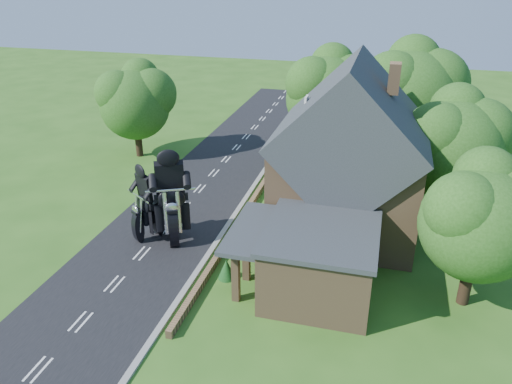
% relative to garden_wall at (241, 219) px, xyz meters
% --- Properties ---
extents(ground, '(120.00, 120.00, 0.00)m').
position_rel_garden_wall_xyz_m(ground, '(-4.30, -5.00, -0.20)').
color(ground, '#2D5B19').
rests_on(ground, ground).
extents(road, '(7.00, 80.00, 0.02)m').
position_rel_garden_wall_xyz_m(road, '(-4.30, -5.00, -0.19)').
color(road, black).
rests_on(road, ground).
extents(kerb, '(0.30, 80.00, 0.12)m').
position_rel_garden_wall_xyz_m(kerb, '(-0.65, -5.00, -0.14)').
color(kerb, gray).
rests_on(kerb, ground).
extents(garden_wall, '(0.30, 22.00, 0.40)m').
position_rel_garden_wall_xyz_m(garden_wall, '(0.00, 0.00, 0.00)').
color(garden_wall, olive).
rests_on(garden_wall, ground).
extents(house, '(9.54, 8.64, 10.24)m').
position_rel_garden_wall_xyz_m(house, '(6.19, 1.00, 4.14)').
color(house, olive).
rests_on(house, ground).
extents(annex, '(7.05, 5.94, 3.44)m').
position_rel_garden_wall_xyz_m(annex, '(5.57, -5.80, 1.57)').
color(annex, olive).
rests_on(annex, ground).
extents(tree_annex_side, '(5.64, 5.20, 7.48)m').
position_rel_garden_wall_xyz_m(tree_annex_side, '(12.83, -4.90, 4.49)').
color(tree_annex_side, black).
rests_on(tree_annex_side, ground).
extents(tree_house_right, '(6.51, 6.00, 8.40)m').
position_rel_garden_wall_xyz_m(tree_house_right, '(12.35, 3.62, 4.99)').
color(tree_house_right, black).
rests_on(tree_house_right, ground).
extents(tree_behind_house, '(7.81, 7.20, 10.08)m').
position_rel_garden_wall_xyz_m(tree_behind_house, '(9.88, 11.14, 6.03)').
color(tree_behind_house, black).
rests_on(tree_behind_house, ground).
extents(tree_behind_left, '(6.94, 6.40, 9.16)m').
position_rel_garden_wall_xyz_m(tree_behind_left, '(3.86, 12.13, 5.53)').
color(tree_behind_left, black).
rests_on(tree_behind_left, ground).
extents(tree_far_road, '(6.08, 5.60, 7.84)m').
position_rel_garden_wall_xyz_m(tree_far_road, '(-11.16, 9.11, 4.64)').
color(tree_far_road, black).
rests_on(tree_far_road, ground).
extents(shrub_a, '(0.90, 0.90, 1.10)m').
position_rel_garden_wall_xyz_m(shrub_a, '(1.00, -6.00, 0.35)').
color(shrub_a, '#133D16').
rests_on(shrub_a, ground).
extents(shrub_b, '(0.90, 0.90, 1.10)m').
position_rel_garden_wall_xyz_m(shrub_b, '(1.00, -3.50, 0.35)').
color(shrub_b, '#133D16').
rests_on(shrub_b, ground).
extents(shrub_c, '(0.90, 0.90, 1.10)m').
position_rel_garden_wall_xyz_m(shrub_c, '(1.00, -1.00, 0.35)').
color(shrub_c, '#133D16').
rests_on(shrub_c, ground).
extents(shrub_d, '(0.90, 0.90, 1.10)m').
position_rel_garden_wall_xyz_m(shrub_d, '(1.00, 4.00, 0.35)').
color(shrub_d, '#133D16').
rests_on(shrub_d, ground).
extents(shrub_e, '(0.90, 0.90, 1.10)m').
position_rel_garden_wall_xyz_m(shrub_e, '(1.00, 6.50, 0.35)').
color(shrub_e, '#133D16').
rests_on(shrub_e, ground).
extents(shrub_f, '(0.90, 0.90, 1.10)m').
position_rel_garden_wall_xyz_m(shrub_f, '(1.00, 9.00, 0.35)').
color(shrub_f, '#133D16').
rests_on(shrub_f, ground).
extents(motorcycle_lead, '(1.21, 1.85, 1.70)m').
position_rel_garden_wall_xyz_m(motorcycle_lead, '(-3.13, -3.18, 0.65)').
color(motorcycle_lead, black).
rests_on(motorcycle_lead, ground).
extents(motorcycle_follow, '(1.14, 1.47, 1.40)m').
position_rel_garden_wall_xyz_m(motorcycle_follow, '(-4.66, -3.32, 0.50)').
color(motorcycle_follow, black).
rests_on(motorcycle_follow, ground).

